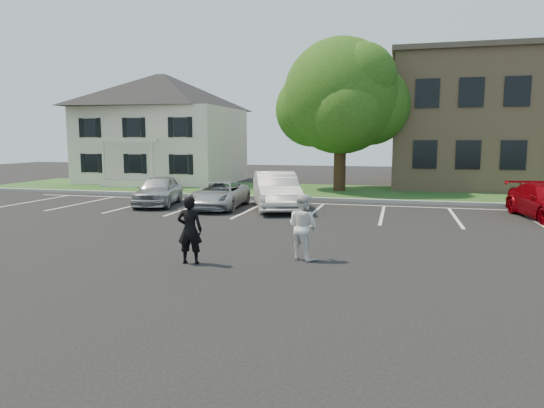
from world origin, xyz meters
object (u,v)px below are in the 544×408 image
object	(u,v)px
man_white_shirt	(303,227)
car_silver_west	(159,190)
house	(163,128)
car_silver_minivan	(219,195)
man_black_suit	(190,230)
car_white_sedan	(276,191)
tree	(343,99)

from	to	relation	value
man_white_shirt	car_silver_west	world-z (taller)	man_white_shirt
man_white_shirt	car_silver_west	size ratio (longest dim) A/B	0.41
house	man_white_shirt	size ratio (longest dim) A/B	6.10
house	car_silver_minivan	xyz separation A→B (m)	(8.70, -11.82, -3.23)
man_black_suit	car_silver_minivan	xyz separation A→B (m)	(-2.79, 9.32, -0.24)
car_silver_west	car_silver_minivan	xyz separation A→B (m)	(3.08, -0.24, -0.10)
house	man_black_suit	size ratio (longest dim) A/B	6.14
car_white_sedan	car_silver_minivan	bearing A→B (deg)	167.56
house	man_black_suit	bearing A→B (deg)	-61.48
house	tree	world-z (taller)	tree
tree	man_white_shirt	distance (m)	17.22
man_white_shirt	man_black_suit	bearing A→B (deg)	50.63
house	car_white_sedan	size ratio (longest dim) A/B	2.08
car_silver_minivan	car_silver_west	bearing A→B (deg)	171.68
man_white_shirt	car_silver_minivan	size ratio (longest dim) A/B	0.39
man_black_suit	man_white_shirt	size ratio (longest dim) A/B	0.99
man_black_suit	car_white_sedan	bearing A→B (deg)	-97.95
tree	car_white_sedan	xyz separation A→B (m)	(-1.92, -8.04, -4.53)
car_silver_minivan	man_black_suit	bearing A→B (deg)	-77.27
house	car_silver_west	world-z (taller)	house
car_white_sedan	tree	bearing A→B (deg)	56.09
tree	house	bearing A→B (deg)	165.40
house	car_silver_minivan	bearing A→B (deg)	-53.64
tree	car_silver_minivan	size ratio (longest dim) A/B	2.05
house	car_silver_west	bearing A→B (deg)	-64.12
man_white_shirt	car_white_sedan	size ratio (longest dim) A/B	0.34
car_white_sedan	car_silver_west	bearing A→B (deg)	160.73
man_white_shirt	car_silver_west	xyz separation A→B (m)	(-8.46, 8.44, -0.15)
tree	man_white_shirt	world-z (taller)	tree
house	car_white_sedan	world-z (taller)	house
car_silver_west	house	bearing A→B (deg)	103.23
tree	car_silver_west	bearing A→B (deg)	-132.70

